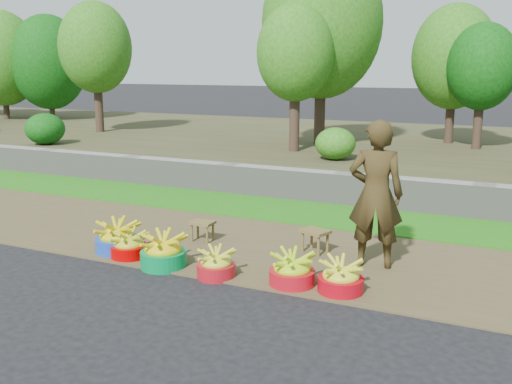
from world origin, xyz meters
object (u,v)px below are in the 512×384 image
at_px(basin_c, 163,252).
at_px(vendor_woman, 376,194).
at_px(basin_f, 341,278).
at_px(basin_e, 292,271).
at_px(stool_right, 315,234).
at_px(basin_d, 216,265).
at_px(basin_a, 117,239).
at_px(basin_b, 129,246).
at_px(stool_left, 202,225).

relative_size(basin_c, vendor_woman, 0.32).
bearing_deg(vendor_woman, basin_f, 71.23).
bearing_deg(basin_e, stool_right, 96.66).
height_order(basin_d, basin_f, basin_f).
height_order(basin_c, basin_d, basin_c).
xyz_separation_m(basin_a, basin_d, (1.56, -0.23, -0.04)).
relative_size(basin_a, vendor_woman, 0.32).
bearing_deg(stool_right, vendor_woman, -12.02).
relative_size(basin_b, basin_e, 0.92).
bearing_deg(basin_c, vendor_woman, 25.01).
distance_m(basin_b, vendor_woman, 3.06).
distance_m(basin_e, vendor_woman, 1.36).
bearing_deg(basin_a, stool_left, 47.68).
bearing_deg(basin_e, basin_c, -176.74).
xyz_separation_m(basin_a, stool_right, (2.30, 1.01, 0.07)).
distance_m(basin_c, basin_e, 1.60).
bearing_deg(basin_b, basin_a, 158.47).
height_order(basin_b, vendor_woman, vendor_woman).
bearing_deg(stool_right, basin_f, -58.75).
xyz_separation_m(basin_e, basin_f, (0.54, 0.02, -0.01)).
height_order(basin_b, basin_f, basin_f).
xyz_separation_m(stool_right, vendor_woman, (0.78, -0.17, 0.63)).
distance_m(basin_c, stool_right, 1.90).
bearing_deg(stool_left, basin_c, -85.96).
height_order(basin_e, stool_left, basin_e).
bearing_deg(basin_a, basin_d, -8.35).
relative_size(basin_a, basin_b, 1.20).
xyz_separation_m(basin_f, stool_right, (-0.67, 1.10, 0.09)).
bearing_deg(basin_c, basin_b, 170.45).
distance_m(basin_b, stool_right, 2.33).
bearing_deg(stool_left, basin_e, -29.48).
bearing_deg(stool_left, basin_b, -118.02).
bearing_deg(basin_a, basin_e, -2.56).
height_order(basin_a, vendor_woman, vendor_woman).
bearing_deg(basin_e, basin_a, 177.44).
bearing_deg(stool_right, basin_e, -83.34).
xyz_separation_m(basin_d, basin_f, (1.41, 0.14, 0.01)).
distance_m(basin_c, vendor_woman, 2.57).
bearing_deg(stool_left, vendor_woman, 0.33).
height_order(basin_e, stool_right, basin_e).
xyz_separation_m(basin_b, stool_left, (0.50, 0.94, 0.08)).
height_order(basin_d, basin_e, basin_e).
relative_size(basin_f, stool_right, 1.19).
bearing_deg(stool_right, basin_c, -140.35).
bearing_deg(basin_e, basin_f, 2.61).
bearing_deg(vendor_woman, basin_d, 23.55).
xyz_separation_m(basin_a, basin_b, (0.26, -0.10, -0.03)).
relative_size(basin_e, vendor_woman, 0.29).
xyz_separation_m(basin_d, basin_e, (0.87, 0.12, 0.02)).
bearing_deg(basin_e, vendor_woman, 55.81).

